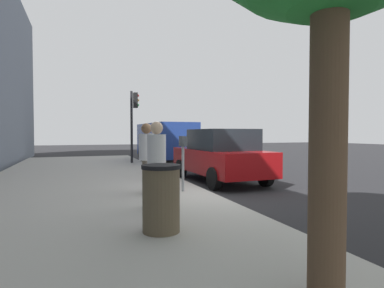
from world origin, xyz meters
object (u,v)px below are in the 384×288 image
object	(u,v)px
traffic_signal	(134,115)
parked_sedan_near	(220,155)
pedestrian_bystander	(157,157)
parked_van_far	(165,140)
pedestrian_at_meter	(147,152)
trash_bin	(161,198)
parking_meter	(183,152)

from	to	relation	value
traffic_signal	parked_sedan_near	bearing A→B (deg)	-163.31
pedestrian_bystander	traffic_signal	size ratio (longest dim) A/B	0.48
pedestrian_bystander	parked_van_far	xyz separation A→B (m)	(10.65, -3.02, 0.10)
pedestrian_at_meter	parked_van_far	world-z (taller)	parked_van_far
trash_bin	pedestrian_at_meter	bearing A→B (deg)	-7.62
parked_sedan_near	pedestrian_at_meter	bearing A→B (deg)	124.36
pedestrian_at_meter	pedestrian_bystander	world-z (taller)	pedestrian_at_meter
parked_sedan_near	trash_bin	distance (m)	6.08
pedestrian_at_meter	parked_sedan_near	world-z (taller)	pedestrian_at_meter
parking_meter	traffic_signal	world-z (taller)	traffic_signal
trash_bin	parked_van_far	bearing A→B (deg)	-15.22
parked_van_far	trash_bin	xyz separation A→B (m)	(-12.23, 3.33, -0.60)
pedestrian_at_meter	traffic_signal	size ratio (longest dim) A/B	0.48
pedestrian_at_meter	traffic_signal	bearing A→B (deg)	83.25
parking_meter	parked_van_far	size ratio (longest dim) A/B	0.27
pedestrian_bystander	parked_van_far	world-z (taller)	parked_van_far
pedestrian_at_meter	trash_bin	size ratio (longest dim) A/B	1.71
parking_meter	trash_bin	world-z (taller)	parking_meter
parking_meter	pedestrian_at_meter	bearing A→B (deg)	88.31
parking_meter	parked_van_far	world-z (taller)	parked_van_far
parked_van_far	parking_meter	bearing A→B (deg)	167.83
parking_meter	parked_van_far	distance (m)	9.39
pedestrian_bystander	parking_meter	bearing A→B (deg)	-8.29
pedestrian_bystander	trash_bin	bearing A→B (deg)	-164.09
pedestrian_at_meter	traffic_signal	world-z (taller)	traffic_signal
pedestrian_bystander	parked_sedan_near	distance (m)	4.62
parked_sedan_near	parked_van_far	xyz separation A→B (m)	(7.16, 0.00, 0.36)
parking_meter	pedestrian_at_meter	size ratio (longest dim) A/B	0.82
parking_meter	trash_bin	xyz separation A→B (m)	(-3.05, 1.35, -0.51)
parked_van_far	trash_bin	distance (m)	12.69
pedestrian_at_meter	trash_bin	bearing A→B (deg)	-97.17
parked_sedan_near	traffic_signal	size ratio (longest dim) A/B	1.24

